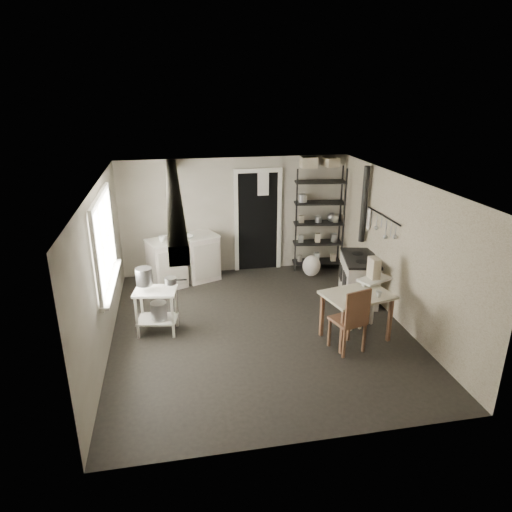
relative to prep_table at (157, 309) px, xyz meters
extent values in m
plane|color=black|center=(1.56, -0.18, -0.40)|extent=(5.00, 5.00, 0.00)
plane|color=silver|center=(1.56, -0.18, 1.90)|extent=(5.00, 5.00, 0.00)
cube|color=#A69F8D|center=(1.56, 2.32, 0.75)|extent=(4.50, 0.02, 2.30)
cube|color=#A69F8D|center=(1.56, -2.68, 0.75)|extent=(4.50, 0.02, 2.30)
cube|color=#A69F8D|center=(-0.69, -0.18, 0.75)|extent=(0.02, 5.00, 2.30)
cube|color=#A69F8D|center=(3.81, -0.18, 0.75)|extent=(0.02, 5.00, 2.30)
cylinder|color=#ADADB0|center=(-0.14, 0.00, 0.54)|extent=(0.26, 0.26, 0.26)
cylinder|color=#ADADB0|center=(0.24, -0.02, 0.45)|extent=(0.22, 0.22, 0.10)
cylinder|color=#ADADB0|center=(0.03, -0.04, -0.02)|extent=(0.30, 0.30, 0.26)
imported|color=silver|center=(0.58, 1.79, 0.56)|extent=(0.40, 0.40, 0.07)
imported|color=silver|center=(0.11, 1.72, 0.57)|extent=(0.15, 0.15, 0.11)
imported|color=silver|center=(2.91, 2.16, 0.97)|extent=(0.12, 0.12, 0.20)
cube|color=beige|center=(2.97, 2.11, 1.61)|extent=(0.31, 0.27, 0.21)
cube|color=beige|center=(3.42, 2.13, 1.59)|extent=(0.32, 0.31, 0.17)
cube|color=beige|center=(3.30, -0.36, 0.61)|extent=(0.14, 0.22, 0.32)
imported|color=silver|center=(3.16, -0.89, 0.40)|extent=(0.10, 0.10, 0.09)
ellipsoid|color=silver|center=(2.99, 1.70, -0.16)|extent=(0.45, 0.42, 0.43)
cylinder|color=silver|center=(2.92, -0.48, -0.33)|extent=(0.15, 0.15, 0.15)
camera|label=1|loc=(0.33, -6.38, 3.16)|focal=32.00mm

